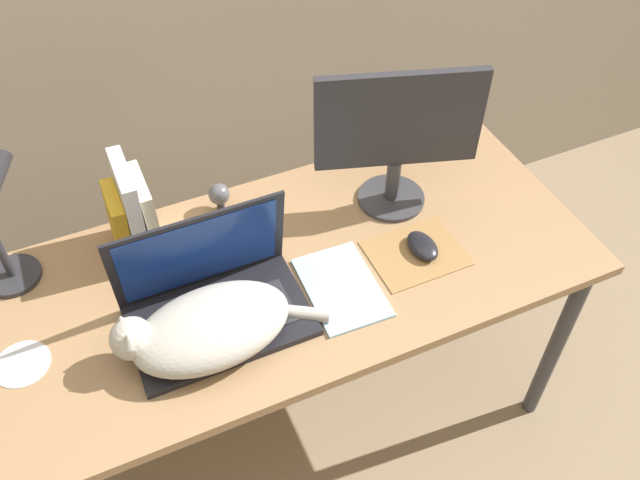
% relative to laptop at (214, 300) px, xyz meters
% --- Properties ---
extents(desk, '(1.47, 0.66, 0.72)m').
position_rel_laptop_xyz_m(desk, '(0.21, 0.06, -0.12)').
color(desk, '#93704C').
rests_on(desk, ground_plane).
extents(laptop, '(0.39, 0.25, 0.26)m').
position_rel_laptop_xyz_m(laptop, '(0.00, 0.00, 0.00)').
color(laptop, black).
rests_on(laptop, desk).
extents(cat, '(0.47, 0.23, 0.13)m').
position_rel_laptop_xyz_m(cat, '(-0.04, -0.07, 0.01)').
color(cat, '#B2ADA3').
rests_on(cat, desk).
extents(external_monitor, '(0.39, 0.18, 0.39)m').
position_rel_laptop_xyz_m(external_monitor, '(0.54, 0.17, 0.17)').
color(external_monitor, '#333338').
rests_on(external_monitor, desk).
extents(mousepad, '(0.23, 0.18, 0.00)m').
position_rel_laptop_xyz_m(mousepad, '(0.50, -0.03, -0.05)').
color(mousepad, olive).
rests_on(mousepad, desk).
extents(computer_mouse, '(0.06, 0.10, 0.03)m').
position_rel_laptop_xyz_m(computer_mouse, '(0.52, -0.02, -0.03)').
color(computer_mouse, black).
rests_on(computer_mouse, mousepad).
extents(book_row, '(0.11, 0.17, 0.25)m').
position_rel_laptop_xyz_m(book_row, '(-0.11, 0.27, 0.06)').
color(book_row, gold).
rests_on(book_row, desk).
extents(notepad, '(0.17, 0.25, 0.01)m').
position_rel_laptop_xyz_m(notepad, '(0.29, -0.05, -0.05)').
color(notepad, '#99C6E0').
rests_on(notepad, desk).
extents(webcam, '(0.06, 0.06, 0.08)m').
position_rel_laptop_xyz_m(webcam, '(0.12, 0.32, 0.00)').
color(webcam, '#232328').
rests_on(webcam, desk).
extents(cd_disc, '(0.12, 0.12, 0.00)m').
position_rel_laptop_xyz_m(cd_disc, '(-0.42, 0.04, -0.05)').
color(cd_disc, silver).
rests_on(cd_disc, desk).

